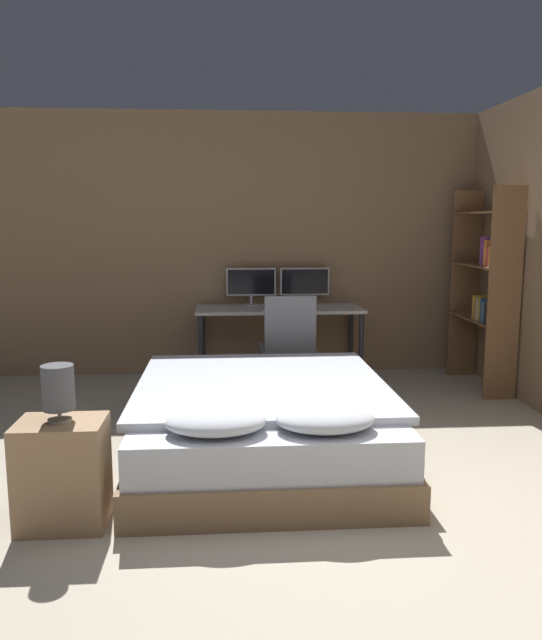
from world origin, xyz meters
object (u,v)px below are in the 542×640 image
at_px(desk, 280,316).
at_px(bookshelf, 488,282).
at_px(bed, 263,422).
at_px(bedside_lamp, 58,389).
at_px(monitor_right, 305,283).
at_px(nightstand, 63,473).
at_px(monitor_left, 251,284).
at_px(keyboard, 281,309).
at_px(office_chair, 288,356).
at_px(computer_mouse, 310,308).

height_order(desk, bookshelf, bookshelf).
relative_size(bed, bookshelf, 1.10).
xyz_separation_m(bedside_lamp, monitor_right, (1.69, 3.19, 0.22)).
xyz_separation_m(nightstand, monitor_left, (1.13, 3.19, 0.68)).
distance_m(nightstand, bedside_lamp, 0.46).
bearing_deg(nightstand, monitor_right, 62.04).
distance_m(bedside_lamp, keyboard, 3.13).
height_order(nightstand, office_chair, office_chair).
relative_size(bedside_lamp, computer_mouse, 4.27).
relative_size(desk, monitor_left, 3.28).
relative_size(nightstand, bookshelf, 0.30).
height_order(bedside_lamp, office_chair, office_chair).
bearing_deg(nightstand, office_chair, 57.98).
xyz_separation_m(nightstand, keyboard, (1.41, 2.79, 0.46)).
xyz_separation_m(bedside_lamp, keyboard, (1.41, 2.79, 0.00)).
xyz_separation_m(monitor_left, office_chair, (0.29, -0.90, -0.57)).
xyz_separation_m(monitor_right, computer_mouse, (0.00, -0.39, -0.21)).
bearing_deg(office_chair, keyboard, 91.89).
bearing_deg(monitor_right, office_chair, -106.19).
xyz_separation_m(bed, nightstand, (-1.11, -0.86, 0.03)).
distance_m(bed, bedside_lamp, 1.48).
xyz_separation_m(bedside_lamp, office_chair, (1.43, 2.29, -0.35)).
height_order(nightstand, desk, desk).
distance_m(desk, bookshelf, 2.02).
relative_size(bed, computer_mouse, 29.86).
bearing_deg(keyboard, computer_mouse, 0.00).
distance_m(bedside_lamp, monitor_left, 3.39).
height_order(desk, computer_mouse, computer_mouse).
xyz_separation_m(bedside_lamp, bookshelf, (3.33, 2.47, 0.29)).
xyz_separation_m(keyboard, bookshelf, (1.92, -0.32, 0.28)).
distance_m(nightstand, monitor_left, 3.45).
distance_m(keyboard, computer_mouse, 0.28).
bearing_deg(monitor_left, bed, -90.60).
bearing_deg(bed, monitor_right, 76.01).
relative_size(monitor_right, office_chair, 0.53).
xyz_separation_m(bed, monitor_right, (0.58, 2.33, 0.71)).
relative_size(bed, office_chair, 2.18).
bearing_deg(keyboard, office_chair, -88.11).
relative_size(nightstand, monitor_left, 1.12).
distance_m(nightstand, desk, 3.33).
bearing_deg(monitor_right, nightstand, -117.96).
height_order(desk, office_chair, office_chair).
relative_size(keyboard, bookshelf, 0.20).
relative_size(desk, office_chair, 1.74).
bearing_deg(monitor_left, office_chair, -71.87).
distance_m(monitor_left, monitor_right, 0.56).
bearing_deg(office_chair, computer_mouse, 62.61).
distance_m(desk, computer_mouse, 0.36).
height_order(nightstand, monitor_right, monitor_right).
height_order(bed, monitor_left, monitor_left).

